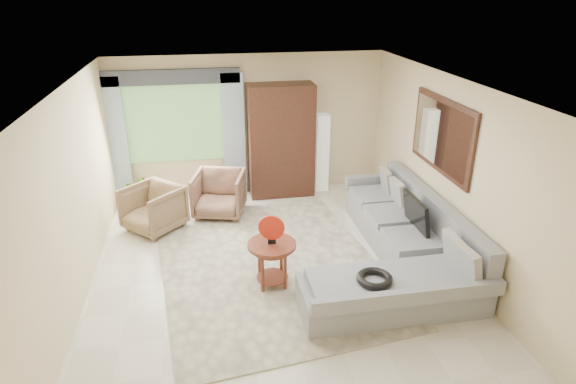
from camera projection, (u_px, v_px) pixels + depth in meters
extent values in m
plane|color=silver|center=(275.00, 271.00, 6.78)|extent=(6.00, 6.00, 0.00)
cube|color=beige|center=(270.00, 264.00, 6.94)|extent=(3.45, 4.33, 0.02)
cube|color=gray|center=(397.00, 230.00, 7.48)|extent=(0.90, 2.40, 0.40)
cube|color=gray|center=(393.00, 295.00, 5.92)|extent=(2.30, 0.80, 0.40)
cube|color=gray|center=(433.00, 214.00, 7.00)|extent=(0.20, 3.20, 0.50)
cube|color=gray|center=(371.00, 181.00, 8.51)|extent=(0.90, 0.16, 0.22)
cube|color=gray|center=(410.00, 297.00, 5.40)|extent=(2.30, 0.10, 0.18)
cube|color=black|center=(416.00, 213.00, 6.85)|extent=(0.14, 0.74, 0.48)
torus|color=black|center=(375.00, 279.00, 5.64)|extent=(0.43, 0.43, 0.09)
cylinder|color=#542316|center=(272.00, 245.00, 6.23)|extent=(0.64, 0.64, 0.04)
cylinder|color=#542316|center=(272.00, 267.00, 6.36)|extent=(0.42, 0.42, 0.57)
cylinder|color=red|center=(272.00, 228.00, 6.13)|extent=(0.33, 0.12, 0.34)
imported|color=olive|center=(153.00, 208.00, 7.80)|extent=(1.15, 1.15, 0.75)
imported|color=#835E47|center=(219.00, 194.00, 8.31)|extent=(1.01, 1.03, 0.77)
imported|color=#999999|center=(143.00, 190.00, 8.71)|extent=(0.60, 0.54, 0.59)
cube|color=black|center=(281.00, 141.00, 8.91)|extent=(1.20, 0.55, 2.10)
cube|color=silver|center=(322.00, 153.00, 9.21)|extent=(0.24, 0.24, 1.50)
cube|color=#669E59|center=(175.00, 124.00, 8.68)|extent=(1.80, 0.04, 1.40)
cube|color=#9EB7CC|center=(116.00, 142.00, 8.52)|extent=(0.40, 0.08, 2.30)
cube|color=#9EB7CC|center=(234.00, 136.00, 8.87)|extent=(0.40, 0.08, 2.30)
cube|color=#1E232D|center=(170.00, 77.00, 8.28)|extent=(2.40, 0.12, 0.26)
cube|color=black|center=(442.00, 136.00, 6.81)|extent=(0.04, 1.70, 1.05)
cube|color=white|center=(440.00, 136.00, 6.80)|extent=(0.02, 1.54, 0.90)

